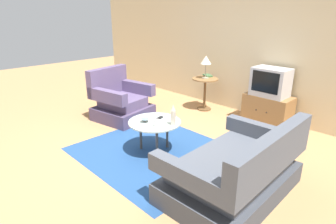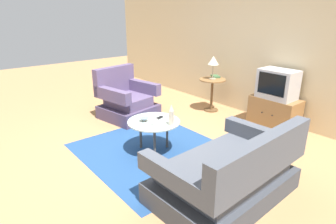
% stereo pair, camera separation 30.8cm
% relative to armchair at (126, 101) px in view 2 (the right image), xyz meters
% --- Properties ---
extents(ground_plane, '(16.00, 16.00, 0.00)m').
position_rel_armchair_xyz_m(ground_plane, '(1.37, -0.45, -0.31)').
color(ground_plane, '#AD7F51').
extents(back_wall, '(9.00, 0.12, 2.70)m').
position_rel_armchair_xyz_m(back_wall, '(1.37, 2.04, 1.04)').
color(back_wall, '#CCB78E').
rests_on(back_wall, ground).
extents(area_rug, '(2.09, 1.89, 0.00)m').
position_rel_armchair_xyz_m(area_rug, '(1.47, -0.45, -0.31)').
color(area_rug, navy).
rests_on(area_rug, ground).
extents(armchair, '(1.02, 1.03, 0.93)m').
position_rel_armchair_xyz_m(armchair, '(0.00, 0.00, 0.00)').
color(armchair, '#4B3E5C').
rests_on(armchair, ground).
extents(couch, '(1.04, 1.58, 0.85)m').
position_rel_armchair_xyz_m(couch, '(2.83, -0.48, -0.04)').
color(couch, '#3E424B').
rests_on(couch, ground).
extents(coffee_table, '(0.74, 0.74, 0.47)m').
position_rel_armchair_xyz_m(coffee_table, '(1.47, -0.45, 0.11)').
color(coffee_table, '#B2C6C1').
rests_on(coffee_table, ground).
extents(side_table, '(0.52, 0.52, 0.65)m').
position_rel_armchair_xyz_m(side_table, '(0.79, 1.52, 0.16)').
color(side_table, olive).
rests_on(side_table, ground).
extents(tv_stand, '(0.80, 0.47, 0.52)m').
position_rel_armchair_xyz_m(tv_stand, '(2.05, 1.72, -0.05)').
color(tv_stand, olive).
rests_on(tv_stand, ground).
extents(television, '(0.59, 0.41, 0.49)m').
position_rel_armchair_xyz_m(television, '(2.05, 1.70, 0.46)').
color(television, '#B7B7BC').
rests_on(television, tv_stand).
extents(table_lamp, '(0.21, 0.21, 0.45)m').
position_rel_armchair_xyz_m(table_lamp, '(0.79, 1.50, 0.69)').
color(table_lamp, '#9E937A').
rests_on(table_lamp, side_table).
extents(vase, '(0.07, 0.07, 0.29)m').
position_rel_armchair_xyz_m(vase, '(1.74, -0.35, 0.30)').
color(vase, beige).
rests_on(vase, coffee_table).
extents(mug, '(0.13, 0.08, 0.09)m').
position_rel_armchair_xyz_m(mug, '(1.63, -0.53, 0.20)').
color(mug, white).
rests_on(mug, coffee_table).
extents(bowl, '(0.13, 0.13, 0.05)m').
position_rel_armchair_xyz_m(bowl, '(1.40, -0.56, 0.18)').
color(bowl, slate).
rests_on(bowl, coffee_table).
extents(tv_remote_dark, '(0.08, 0.17, 0.02)m').
position_rel_armchair_xyz_m(tv_remote_dark, '(1.45, -0.35, 0.17)').
color(tv_remote_dark, black).
rests_on(tv_remote_dark, coffee_table).
extents(book, '(0.26, 0.22, 0.03)m').
position_rel_armchair_xyz_m(book, '(0.70, 1.69, 0.36)').
color(book, '#3D663D').
rests_on(book, side_table).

